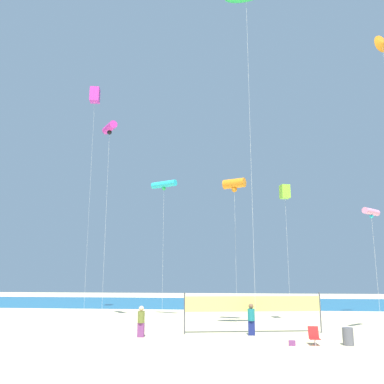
{
  "coord_description": "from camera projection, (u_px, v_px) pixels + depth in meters",
  "views": [
    {
      "loc": [
        1.42,
        -16.45,
        3.52
      ],
      "look_at": [
        -1.08,
        6.72,
        8.24
      ],
      "focal_mm": 37.84,
      "sensor_mm": 36.0,
      "label": 1
    }
  ],
  "objects": [
    {
      "name": "beach_handbag",
      "position": [
        292.0,
        343.0,
        20.15
      ],
      "size": [
        0.32,
        0.16,
        0.26
      ],
      "primitive_type": "cube",
      "color": "#7A3872",
      "rests_on": "ground"
    },
    {
      "name": "beachgoer_olive_shirt",
      "position": [
        141.0,
        320.0,
        23.01
      ],
      "size": [
        0.39,
        0.39,
        1.72
      ],
      "rotation": [
        0.0,
        0.0,
        4.04
      ],
      "color": "#7A3872",
      "rests_on": "ground"
    },
    {
      "name": "kite_lime_box",
      "position": [
        285.0,
        192.0,
        30.37
      ],
      "size": [
        0.79,
        0.79,
        10.08
      ],
      "color": "silver",
      "rests_on": "ground"
    },
    {
      "name": "beachgoer_teal_shirt",
      "position": [
        251.0,
        318.0,
        23.72
      ],
      "size": [
        0.41,
        0.41,
        1.8
      ],
      "rotation": [
        0.0,
        0.0,
        1.75
      ],
      "color": "navy",
      "rests_on": "ground"
    },
    {
      "name": "kite_magenta_box",
      "position": [
        95.0,
        95.0,
        39.79
      ],
      "size": [
        1.05,
        1.05,
        21.51
      ],
      "color": "silver",
      "rests_on": "ground"
    },
    {
      "name": "kite_cyan_tube",
      "position": [
        164.0,
        185.0,
        33.93
      ],
      "size": [
        2.34,
        1.49,
        11.16
      ],
      "color": "silver",
      "rests_on": "ground"
    },
    {
      "name": "kite_orange_tube",
      "position": [
        234.0,
        184.0,
        29.85
      ],
      "size": [
        1.78,
        1.28,
        10.41
      ],
      "color": "silver",
      "rests_on": "ground"
    },
    {
      "name": "ground_plane",
      "position": [
        201.0,
        367.0,
        15.48
      ],
      "size": [
        120.0,
        120.0,
        0.0
      ],
      "primitive_type": "plane",
      "color": "beige"
    },
    {
      "name": "kite_orange_delta",
      "position": [
        382.0,
        44.0,
        32.69
      ],
      "size": [
        1.41,
        0.96,
        22.56
      ],
      "color": "silver",
      "rests_on": "ground"
    },
    {
      "name": "kite_magenta_tube",
      "position": [
        110.0,
        128.0,
        32.85
      ],
      "size": [
        1.61,
        1.83,
        15.5
      ],
      "color": "silver",
      "rests_on": "ground"
    },
    {
      "name": "trash_barrel",
      "position": [
        348.0,
        336.0,
        20.3
      ],
      "size": [
        0.54,
        0.54,
        0.86
      ],
      "primitive_type": "cylinder",
      "color": "#595960",
      "rests_on": "ground"
    },
    {
      "name": "volleyball_net",
      "position": [
        253.0,
        305.0,
        24.56
      ],
      "size": [
        8.29,
        1.59,
        2.4
      ],
      "color": "#4C4C51",
      "rests_on": "ground"
    },
    {
      "name": "kite_pink_tube",
      "position": [
        371.0,
        212.0,
        26.03
      ],
      "size": [
        1.46,
        1.54,
        7.65
      ],
      "color": "silver",
      "rests_on": "ground"
    },
    {
      "name": "folding_beach_chair",
      "position": [
        314.0,
        335.0,
        20.43
      ],
      "size": [
        0.52,
        0.65,
        0.89
      ],
      "rotation": [
        0.0,
        0.0,
        -0.16
      ],
      "color": "red",
      "rests_on": "ground"
    },
    {
      "name": "ocean_band",
      "position": [
        225.0,
        303.0,
        49.68
      ],
      "size": [
        120.0,
        20.0,
        0.01
      ],
      "primitive_type": "cube",
      "color": "#1E6B99",
      "rests_on": "ground"
    }
  ]
}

